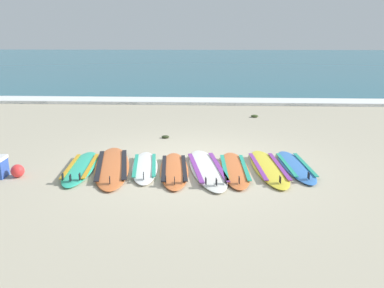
# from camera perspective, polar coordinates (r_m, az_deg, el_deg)

# --- Properties ---
(ground_plane) EXTENTS (80.00, 80.00, 0.00)m
(ground_plane) POSITION_cam_1_polar(r_m,az_deg,el_deg) (7.51, 0.48, -3.03)
(ground_plane) COLOR #B7AD93
(sea) EXTENTS (80.00, 60.00, 0.10)m
(sea) POSITION_cam_1_polar(r_m,az_deg,el_deg) (43.91, 2.55, 12.42)
(sea) COLOR #23667A
(sea) RESTS_ON ground
(wave_foam_strip) EXTENTS (80.00, 1.21, 0.11)m
(wave_foam_strip) POSITION_cam_1_polar(r_m,az_deg,el_deg) (14.64, 1.70, 6.32)
(wave_foam_strip) COLOR white
(wave_foam_strip) RESTS_ON ground
(surfboard_0) EXTENTS (0.74, 2.08, 0.18)m
(surfboard_0) POSITION_cam_1_polar(r_m,az_deg,el_deg) (7.51, -16.07, -3.35)
(surfboard_0) COLOR #2DB793
(surfboard_0) RESTS_ON ground
(surfboard_1) EXTENTS (1.16, 2.62, 0.18)m
(surfboard_1) POSITION_cam_1_polar(r_m,az_deg,el_deg) (7.46, -11.70, -3.20)
(surfboard_1) COLOR orange
(surfboard_1) RESTS_ON ground
(surfboard_2) EXTENTS (0.75, 1.96, 0.18)m
(surfboard_2) POSITION_cam_1_polar(r_m,az_deg,el_deg) (7.32, -6.97, -3.33)
(surfboard_2) COLOR white
(surfboard_2) RESTS_ON ground
(surfboard_3) EXTENTS (0.73, 2.12, 0.18)m
(surfboard_3) POSITION_cam_1_polar(r_m,az_deg,el_deg) (7.12, -2.65, -3.77)
(surfboard_3) COLOR orange
(surfboard_3) RESTS_ON ground
(surfboard_4) EXTENTS (1.01, 2.45, 0.18)m
(surfboard_4) POSITION_cam_1_polar(r_m,az_deg,el_deg) (7.17, 2.21, -3.62)
(surfboard_4) COLOR silver
(surfboard_4) RESTS_ON ground
(surfboard_5) EXTENTS (0.59, 2.10, 0.18)m
(surfboard_5) POSITION_cam_1_polar(r_m,az_deg,el_deg) (7.19, 6.27, -3.65)
(surfboard_5) COLOR orange
(surfboard_5) RESTS_ON ground
(surfboard_6) EXTENTS (0.73, 2.25, 0.18)m
(surfboard_6) POSITION_cam_1_polar(r_m,az_deg,el_deg) (7.36, 11.17, -3.43)
(surfboard_6) COLOR yellow
(surfboard_6) RESTS_ON ground
(surfboard_7) EXTENTS (0.63, 2.00, 0.18)m
(surfboard_7) POSITION_cam_1_polar(r_m,az_deg,el_deg) (7.55, 15.00, -3.17)
(surfboard_7) COLOR #3875CC
(surfboard_7) RESTS_ON ground
(beach_ball) EXTENTS (0.23, 0.23, 0.23)m
(beach_ball) POSITION_cam_1_polar(r_m,az_deg,el_deg) (7.46, -24.30, -3.63)
(beach_ball) COLOR red
(beach_ball) RESTS_ON ground
(seaweed_clump_near_shoreline) EXTENTS (0.22, 0.18, 0.08)m
(seaweed_clump_near_shoreline) POSITION_cam_1_polar(r_m,az_deg,el_deg) (12.07, 9.20, 4.08)
(seaweed_clump_near_shoreline) COLOR #384723
(seaweed_clump_near_shoreline) RESTS_ON ground
(seaweed_clump_mid_sand) EXTENTS (0.19, 0.15, 0.07)m
(seaweed_clump_mid_sand) POSITION_cam_1_polar(r_m,az_deg,el_deg) (9.47, -3.93, 1.07)
(seaweed_clump_mid_sand) COLOR #2D381E
(seaweed_clump_mid_sand) RESTS_ON ground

